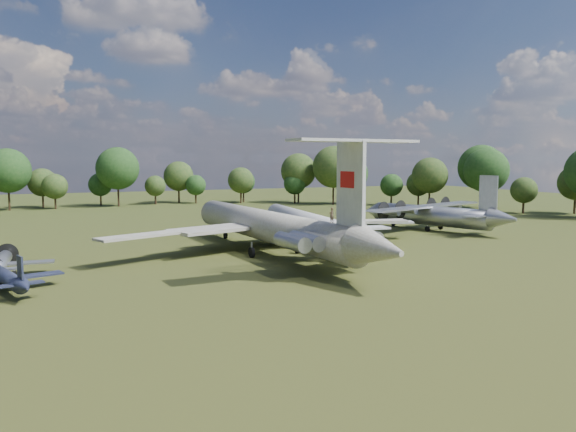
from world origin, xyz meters
name	(u,v)px	position (x,y,z in m)	size (l,w,h in m)	color
ground	(225,255)	(0.00, 0.00, 0.00)	(300.00, 300.00, 0.00)	#243C14
il62_airliner	(268,232)	(5.73, -0.44, 2.83)	(44.39, 57.70, 5.66)	beige
tu104_jet	(308,227)	(14.59, 5.94, 2.28)	(34.14, 45.52, 4.55)	silver
an12_transport	(430,218)	(40.65, 10.76, 2.14)	(29.12, 32.55, 4.28)	#A0A2A7
small_prop_west	(8,282)	(-24.72, -11.49, 1.02)	(10.22, 13.94, 2.04)	#161A31
small_prop_northwest	(0,267)	(-25.91, -3.26, 1.07)	(10.65, 14.53, 2.13)	#989A9F
person_on_il62	(332,215)	(7.01, -16.24, 6.50)	(0.61, 0.40, 1.68)	brown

